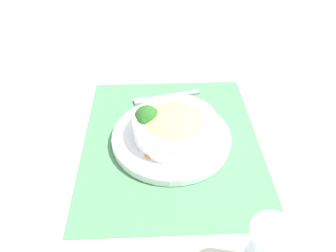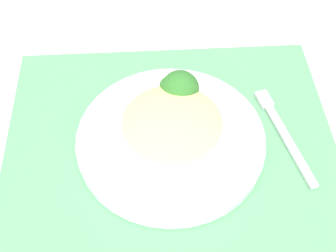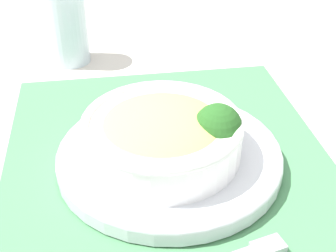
{
  "view_description": "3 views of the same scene",
  "coord_description": "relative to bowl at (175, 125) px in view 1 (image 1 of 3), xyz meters",
  "views": [
    {
      "loc": [
        -0.54,
        0.1,
        0.52
      ],
      "look_at": [
        0.0,
        0.01,
        0.05
      ],
      "focal_mm": 35.0,
      "sensor_mm": 36.0,
      "label": 1
    },
    {
      "loc": [
        -0.08,
        -0.39,
        0.55
      ],
      "look_at": [
        -0.0,
        0.01,
        0.03
      ],
      "focal_mm": 50.0,
      "sensor_mm": 36.0,
      "label": 2
    },
    {
      "loc": [
        0.43,
        -0.13,
        0.36
      ],
      "look_at": [
        -0.01,
        0.0,
        0.05
      ],
      "focal_mm": 50.0,
      "sensor_mm": 36.0,
      "label": 3
    }
  ],
  "objects": [
    {
      "name": "placemat",
      "position": [
        0.0,
        0.01,
        -0.05
      ],
      "size": [
        0.53,
        0.46,
        0.0
      ],
      "color": "#4C8C59",
      "rests_on": "ground_plane"
    },
    {
      "name": "carrot_slice_far",
      "position": [
        -0.07,
        0.02,
        -0.03
      ],
      "size": [
        0.04,
        0.04,
        0.01
      ],
      "color": "orange",
      "rests_on": "plate"
    },
    {
      "name": "carrot_slice_middle",
      "position": [
        -0.06,
        0.04,
        -0.03
      ],
      "size": [
        0.04,
        0.04,
        0.01
      ],
      "color": "orange",
      "rests_on": "plate"
    },
    {
      "name": "plate",
      "position": [
        0.0,
        0.01,
        -0.03
      ],
      "size": [
        0.27,
        0.27,
        0.02
      ],
      "color": "silver",
      "rests_on": "placemat"
    },
    {
      "name": "ground_plane",
      "position": [
        0.0,
        0.01,
        -0.05
      ],
      "size": [
        4.0,
        4.0,
        0.0
      ],
      "primitive_type": "plane",
      "color": "beige"
    },
    {
      "name": "carrot_slice_near",
      "position": [
        -0.05,
        0.06,
        -0.03
      ],
      "size": [
        0.04,
        0.04,
        0.01
      ],
      "color": "orange",
      "rests_on": "plate"
    },
    {
      "name": "bowl",
      "position": [
        0.0,
        0.0,
        0.0
      ],
      "size": [
        0.19,
        0.19,
        0.06
      ],
      "color": "white",
      "rests_on": "plate"
    },
    {
      "name": "fork",
      "position": [
        0.17,
        0.01,
        -0.04
      ],
      "size": [
        0.04,
        0.18,
        0.01
      ],
      "rotation": [
        0.0,
        0.0,
        0.11
      ],
      "color": "#B7B7BC",
      "rests_on": "placemat"
    },
    {
      "name": "broccoli_floret",
      "position": [
        0.02,
        0.06,
        0.01
      ],
      "size": [
        0.06,
        0.06,
        0.07
      ],
      "color": "#84AD5B",
      "rests_on": "plate"
    }
  ]
}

